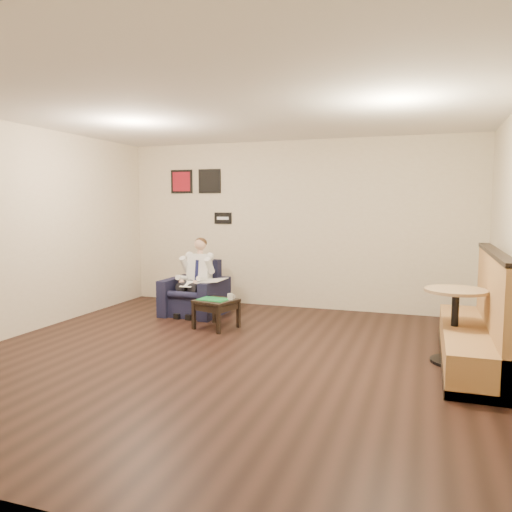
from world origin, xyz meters
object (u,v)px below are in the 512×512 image
(side_table, at_px, (216,314))
(coffee_mug, at_px, (230,297))
(green_folder, at_px, (214,299))
(cafe_table, at_px, (454,326))
(armchair, at_px, (195,288))
(banquette, at_px, (471,309))
(seated_man, at_px, (191,279))
(smartphone, at_px, (225,298))

(side_table, xyz_separation_m, coffee_mug, (0.19, 0.06, 0.25))
(green_folder, xyz_separation_m, cafe_table, (3.12, -0.55, -0.00))
(armchair, bearing_deg, green_folder, -46.00)
(armchair, xyz_separation_m, green_folder, (0.65, -0.72, -0.01))
(cafe_table, bearing_deg, banquette, 10.61)
(armchair, relative_size, banquette, 0.36)
(coffee_mug, distance_m, banquette, 3.12)
(cafe_table, bearing_deg, armchair, 161.28)
(green_folder, distance_m, banquette, 3.33)
(armchair, distance_m, banquette, 4.13)
(seated_man, relative_size, coffee_mug, 13.37)
(green_folder, bearing_deg, armchair, 131.98)
(cafe_table, bearing_deg, coffee_mug, 167.89)
(armchair, relative_size, coffee_mug, 10.08)
(green_folder, height_order, banquette, banquette)
(side_table, bearing_deg, green_folder, -162.50)
(side_table, bearing_deg, smartphone, 56.46)
(armchair, height_order, green_folder, armchair)
(banquette, bearing_deg, green_folder, 170.91)
(green_folder, xyz_separation_m, smartphone, (0.12, 0.14, -0.00))
(green_folder, distance_m, cafe_table, 3.17)
(coffee_mug, height_order, banquette, banquette)
(banquette, bearing_deg, coffee_mug, 169.02)
(green_folder, relative_size, cafe_table, 0.50)
(armchair, bearing_deg, coffee_mug, -34.94)
(green_folder, height_order, coffee_mug, coffee_mug)
(armchair, xyz_separation_m, side_table, (0.68, -0.72, -0.22))
(seated_man, bearing_deg, cafe_table, -15.16)
(smartphone, bearing_deg, coffee_mug, -7.10)
(coffee_mug, relative_size, cafe_table, 0.10)
(side_table, xyz_separation_m, green_folder, (-0.03, -0.01, 0.21))
(side_table, height_order, green_folder, green_folder)
(armchair, height_order, smartphone, armchair)
(side_table, distance_m, cafe_table, 3.15)
(armchair, distance_m, cafe_table, 3.99)
(coffee_mug, bearing_deg, smartphone, 146.71)
(seated_man, bearing_deg, banquette, -14.13)
(seated_man, bearing_deg, coffee_mug, -29.91)
(side_table, relative_size, green_folder, 1.22)
(side_table, height_order, smartphone, smartphone)
(armchair, relative_size, seated_man, 0.75)
(green_folder, relative_size, coffee_mug, 4.74)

